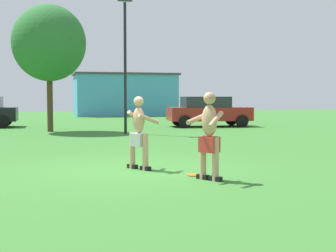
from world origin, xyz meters
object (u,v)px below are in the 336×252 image
Objects in this scene: frisbee at (193,175)px; car_red_far_end at (208,111)px; player_with_cap at (209,132)px; player_in_gray at (139,132)px; tree_behind_players at (49,43)px; lamp_post at (125,50)px.

frisbee is 0.06× the size of car_red_far_end.
car_red_far_end is (5.42, 15.26, -0.12)m from player_with_cap.
player_with_cap reaches higher than player_in_gray.
player_in_gray is at bearing -82.06° from tree_behind_players.
car_red_far_end reaches higher than frisbee.
tree_behind_players reaches higher than frisbee.
tree_behind_players is (-8.13, -1.56, 3.16)m from car_red_far_end.
car_red_far_end is (6.46, 13.57, -0.02)m from player_in_gray.
frisbee is at bearing 104.64° from player_with_cap.
lamp_post is (1.43, 10.00, 2.72)m from player_in_gray.
car_red_far_end is 0.78× the size of tree_behind_players.
tree_behind_players reaches higher than car_red_far_end.
tree_behind_players is at bearing -169.13° from car_red_far_end.
player_in_gray is 10.46m from lamp_post.
frisbee is 0.05× the size of lamp_post.
player_in_gray reaches higher than car_red_far_end.
lamp_post reaches higher than player_in_gray.
player_with_cap is 1.10m from frisbee.
lamp_post reaches higher than frisbee.
lamp_post reaches higher than tree_behind_players.
tree_behind_players is at bearing 147.10° from lamp_post.
lamp_post is 1.02× the size of tree_behind_players.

